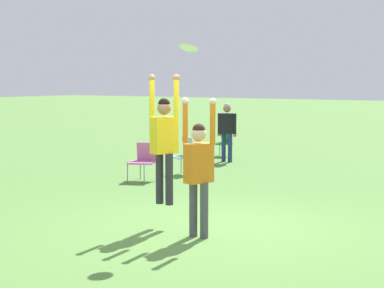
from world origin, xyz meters
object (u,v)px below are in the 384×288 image
at_px(person_jumping, 164,137).
at_px(frisbee, 189,47).
at_px(camping_chair_2, 224,140).
at_px(person_spectator_near, 227,127).
at_px(camping_chair_1, 145,158).
at_px(person_defending, 199,165).
at_px(camping_chair_0, 186,152).

xyz_separation_m(person_jumping, frisbee, (0.59, -0.22, 1.32)).
distance_m(person_jumping, camping_chair_2, 9.35).
xyz_separation_m(frisbee, person_spectator_near, (-3.72, 7.54, -1.76)).
relative_size(camping_chair_1, person_spectator_near, 0.53).
bearing_deg(camping_chair_1, frisbee, 108.61).
distance_m(person_defending, frisbee, 1.68).
bearing_deg(camping_chair_1, person_defending, 109.85).
xyz_separation_m(person_jumping, camping_chair_1, (-3.03, 3.48, -0.90)).
distance_m(camping_chair_0, camping_chair_1, 1.32).
distance_m(person_defending, person_spectator_near, 8.54).
bearing_deg(person_spectator_near, camping_chair_0, -107.97).
bearing_deg(person_jumping, camping_chair_0, 48.24).
bearing_deg(camping_chair_0, camping_chair_2, -44.88).
xyz_separation_m(camping_chair_0, camping_chair_2, (-1.09, 3.67, -0.06)).
bearing_deg(camping_chair_0, camping_chair_1, 108.51).
bearing_deg(person_spectator_near, camping_chair_2, 98.78).
relative_size(person_jumping, camping_chair_1, 2.33).
bearing_deg(person_jumping, camping_chair_1, 58.94).
distance_m(person_defending, camping_chair_2, 9.91).
distance_m(person_jumping, frisbee, 1.47).
xyz_separation_m(camping_chair_0, person_spectator_near, (-0.33, 2.55, 0.44)).
bearing_deg(person_defending, camping_chair_1, -116.46).
bearing_deg(camping_chair_1, camping_chair_0, -125.91).
bearing_deg(person_jumping, person_defending, -90.00).
distance_m(person_jumping, person_spectator_near, 7.98).
relative_size(person_defending, camping_chair_1, 2.35).
bearing_deg(person_defending, frisbee, -83.26).
distance_m(person_defending, camping_chair_0, 6.21).
relative_size(frisbee, person_spectator_near, 0.17).
bearing_deg(camping_chair_2, person_jumping, 140.65).
height_order(person_jumping, camping_chair_1, person_jumping).
xyz_separation_m(frisbee, camping_chair_0, (-3.39, 5.00, -2.20)).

